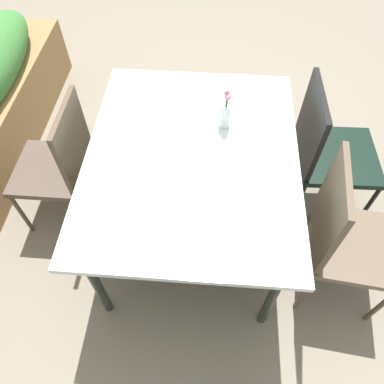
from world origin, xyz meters
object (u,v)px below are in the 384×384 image
Objects in this scene: chair_near_right at (327,148)px; chair_far_side at (60,162)px; dining_table at (192,162)px; flower_vase at (225,113)px; chair_near_left at (344,234)px.

chair_far_side is at bearing -84.23° from chair_near_right.
flower_vase is (0.24, -0.17, 0.15)m from dining_table.
dining_table is 5.79× the size of flower_vase.
chair_near_left reaches higher than chair_near_right.
flower_vase reaches higher than chair_far_side.
chair_near_left is at bearing -1.69° from chair_near_right.
flower_vase is (0.55, 0.66, 0.30)m from chair_near_left.
chair_near_right is at bearing -82.84° from chair_far_side.
chair_near_right is 3.96× the size of flower_vase.
dining_table is 0.90m from chair_near_left.
flower_vase is at bearing -84.62° from chair_near_right.
chair_far_side is at bearing -98.11° from chair_near_left.
chair_near_right is 0.74m from flower_vase.
dining_table is at bearing -97.43° from chair_far_side.
dining_table is at bearing -104.61° from chair_near_left.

